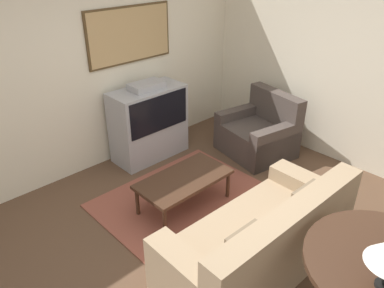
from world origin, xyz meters
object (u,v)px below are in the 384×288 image
(armchair, at_px, (259,134))
(coffee_table, at_px, (184,181))
(couch, at_px, (261,242))
(tv, at_px, (149,123))

(armchair, distance_m, coffee_table, 1.68)
(couch, bearing_deg, armchair, -140.64)
(coffee_table, bearing_deg, tv, 69.67)
(couch, bearing_deg, coffee_table, -94.29)
(tv, relative_size, coffee_table, 1.03)
(tv, distance_m, armchair, 1.59)
(coffee_table, bearing_deg, armchair, 7.20)
(couch, xyz_separation_m, armchair, (1.78, 1.40, -0.02))
(couch, height_order, armchair, armchair)
(armchair, height_order, coffee_table, armchair)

